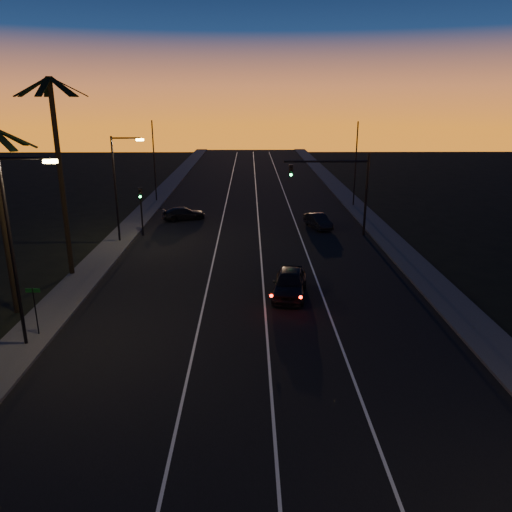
{
  "coord_description": "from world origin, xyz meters",
  "views": [
    {
      "loc": [
        -0.34,
        -1.49,
        11.27
      ],
      "look_at": [
        -0.0,
        24.5,
        3.04
      ],
      "focal_mm": 35.0,
      "sensor_mm": 36.0,
      "label": 1
    }
  ],
  "objects_px": {
    "signal_mast": "(339,180)",
    "cross_car": "(184,213)",
    "lead_car": "(290,283)",
    "right_car": "(318,221)"
  },
  "relations": [
    {
      "from": "signal_mast",
      "to": "cross_car",
      "type": "distance_m",
      "value": 15.64
    },
    {
      "from": "lead_car",
      "to": "cross_car",
      "type": "xyz_separation_m",
      "value": [
        -8.76,
        19.67,
        -0.18
      ]
    },
    {
      "from": "lead_car",
      "to": "cross_car",
      "type": "bearing_deg",
      "value": 114.01
    },
    {
      "from": "signal_mast",
      "to": "lead_car",
      "type": "height_order",
      "value": "signal_mast"
    },
    {
      "from": "right_car",
      "to": "cross_car",
      "type": "xyz_separation_m",
      "value": [
        -12.61,
        3.39,
        -0.03
      ]
    },
    {
      "from": "lead_car",
      "to": "right_car",
      "type": "xyz_separation_m",
      "value": [
        3.85,
        16.28,
        -0.15
      ]
    },
    {
      "from": "signal_mast",
      "to": "right_car",
      "type": "bearing_deg",
      "value": 116.56
    },
    {
      "from": "signal_mast",
      "to": "lead_car",
      "type": "xyz_separation_m",
      "value": [
        -5.11,
        -13.77,
        -3.98
      ]
    },
    {
      "from": "lead_car",
      "to": "right_car",
      "type": "distance_m",
      "value": 16.73
    },
    {
      "from": "right_car",
      "to": "cross_car",
      "type": "relative_size",
      "value": 0.91
    }
  ]
}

